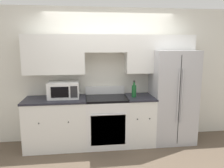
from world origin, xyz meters
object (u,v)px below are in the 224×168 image
at_px(oven_range, 107,121).
at_px(microwave, 64,90).
at_px(bottle, 134,91).
at_px(refrigerator, 172,96).

relative_size(oven_range, microwave, 1.94).
height_order(oven_range, bottle, bottle).
bearing_deg(refrigerator, bottle, -174.87).
relative_size(microwave, bottle, 1.82).
bearing_deg(oven_range, refrigerator, 1.85).
bearing_deg(refrigerator, oven_range, -178.15).
bearing_deg(bottle, microwave, 175.51).
bearing_deg(oven_range, bottle, -3.08).
relative_size(refrigerator, bottle, 5.84).
xyz_separation_m(microwave, bottle, (1.30, -0.10, -0.03)).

